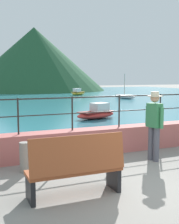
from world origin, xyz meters
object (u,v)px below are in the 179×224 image
at_px(bench_main, 76,166).
at_px(boat_1, 125,96).
at_px(boat_0, 97,113).
at_px(boat_2, 78,93).
at_px(bollard, 25,157).
at_px(person_walking, 154,122).

xyz_separation_m(bench_main, boat_1, (12.39, 19.44, -0.29)).
bearing_deg(bench_main, boat_1, 57.48).
bearing_deg(boat_0, boat_2, 71.43).
distance_m(bollard, boat_0, 8.30).
relative_size(person_walking, bollard, 2.61).
xyz_separation_m(person_walking, bollard, (-3.17, 0.40, -0.64)).
bearing_deg(bench_main, person_walking, 27.54).
height_order(bollard, boat_0, boat_0).
bearing_deg(boat_2, boat_0, -108.57).
distance_m(boat_0, boat_1, 13.59).
relative_size(bench_main, boat_2, 0.72).
distance_m(person_walking, boat_1, 20.55).
relative_size(person_walking, boat_0, 0.71).
bearing_deg(boat_1, bollard, -126.21).
xyz_separation_m(boat_0, boat_1, (8.05, 10.95, -0.06)).
bearing_deg(bollard, person_walking, -7.25).
height_order(bench_main, boat_0, bench_main).
bearing_deg(bollard, boat_0, 53.94).
height_order(person_walking, boat_1, boat_1).
height_order(boat_0, boat_2, same).
distance_m(bollard, boat_1, 21.89).
height_order(bollard, boat_1, boat_1).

